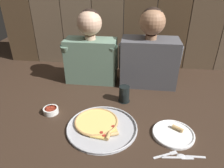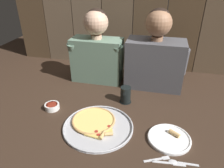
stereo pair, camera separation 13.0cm
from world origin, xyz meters
name	(u,v)px [view 2 (the right image)]	position (x,y,z in m)	size (l,w,h in m)	color
ground_plane	(110,117)	(0.00, 0.00, 0.00)	(3.20, 3.20, 0.00)	#332319
pizza_tray	(97,124)	(-0.06, -0.10, 0.01)	(0.41, 0.41, 0.03)	#B2B2B7
dinner_plate	(169,138)	(0.35, -0.11, 0.01)	(0.23, 0.23, 0.03)	white
drinking_glass	(126,95)	(0.06, 0.19, 0.06)	(0.08, 0.08, 0.11)	black
dipping_bowl	(52,107)	(-0.39, 0.00, 0.02)	(0.09, 0.09, 0.04)	white
table_fork	(158,159)	(0.30, -0.26, 0.00)	(0.12, 0.07, 0.01)	silver
table_knife	(169,163)	(0.35, -0.28, 0.00)	(0.16, 0.03, 0.01)	silver
table_spoon	(178,162)	(0.39, -0.26, 0.00)	(0.14, 0.03, 0.01)	silver
diner_left	(97,49)	(-0.22, 0.47, 0.26)	(0.43, 0.20, 0.56)	slate
diner_right	(155,55)	(0.22, 0.47, 0.26)	(0.45, 0.22, 0.58)	#4C4C51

